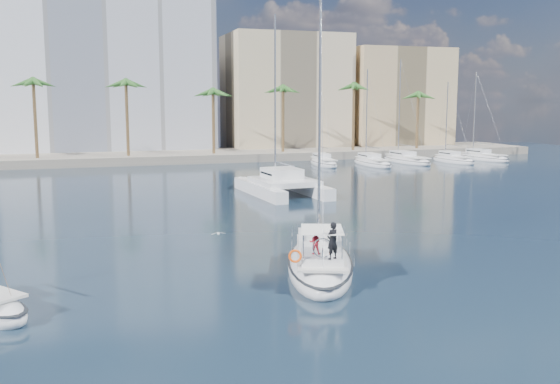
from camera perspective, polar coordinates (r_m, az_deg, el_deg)
name	(u,v)px	position (r m, az deg, el deg)	size (l,w,h in m)	color
ground	(304,255)	(36.56, 2.22, -5.75)	(160.00, 160.00, 0.00)	black
quay	(165,156)	(95.44, -10.45, 3.22)	(120.00, 14.00, 1.20)	gray
building_modern	(77,68)	(106.42, -18.03, 10.69)	(42.00, 16.00, 28.00)	white
building_beige	(285,94)	(108.82, 0.48, 8.92)	(20.00, 14.00, 20.00)	#C3AE8C
building_tan_right	(394,100)	(114.88, 10.42, 8.26)	(18.00, 12.00, 18.00)	tan
palm_centre	(167,91)	(91.13, -10.28, 9.08)	(3.60, 3.60, 12.30)	brown
palm_right	(383,92)	(101.44, 9.37, 9.01)	(3.60, 3.60, 12.30)	brown
main_sloop	(320,263)	(32.91, 3.66, -6.46)	(6.70, 11.12, 15.74)	white
catamaran	(282,183)	(59.69, 0.22, 0.87)	(6.61, 12.02, 17.03)	white
seagull	(218,234)	(40.81, -5.67, -3.81)	(0.95, 0.41, 0.18)	silver
moored_yacht_a	(323,165)	(86.97, 3.99, 2.45)	(2.72, 9.35, 11.90)	white
moored_yacht_b	(372,165)	(87.79, 8.42, 2.43)	(3.14, 10.78, 13.72)	white
moored_yacht_c	(407,163)	(92.57, 11.49, 2.66)	(3.55, 12.21, 15.54)	white
moored_yacht_d	(453,162)	(94.24, 15.54, 2.62)	(2.72, 9.35, 11.90)	white
moored_yacht_e	(483,160)	(99.57, 18.04, 2.80)	(3.14, 10.78, 13.72)	white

